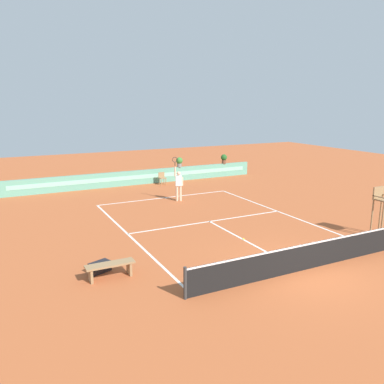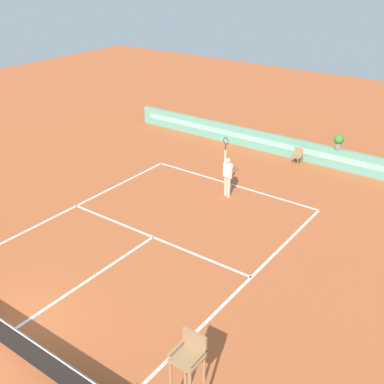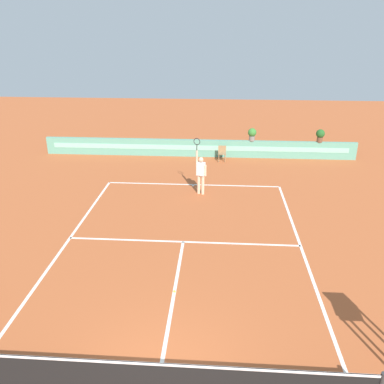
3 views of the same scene
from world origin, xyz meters
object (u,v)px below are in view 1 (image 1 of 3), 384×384
(umpire_chair, at_px, (381,206))
(ball_kid_chair, at_px, (162,178))
(potted_plant_far_right, at_px, (224,158))
(tennis_player, at_px, (179,183))
(tennis_ball_near_baseline, at_px, (243,239))
(gear_bag, at_px, (100,267))
(potted_plant_right, at_px, (179,162))
(bench_courtside, at_px, (110,267))

(umpire_chair, xyz_separation_m, ball_kid_chair, (-4.03, 14.39, -0.86))
(ball_kid_chair, xyz_separation_m, potted_plant_far_right, (5.49, 0.73, 0.93))
(potted_plant_far_right, bearing_deg, umpire_chair, -95.48)
(tennis_player, height_order, tennis_ball_near_baseline, tennis_player)
(tennis_ball_near_baseline, bearing_deg, tennis_player, 86.88)
(gear_bag, xyz_separation_m, tennis_ball_near_baseline, (6.18, 0.51, -0.15))
(umpire_chair, height_order, potted_plant_right, umpire_chair)
(tennis_player, bearing_deg, bench_courtside, -127.08)
(tennis_player, height_order, potted_plant_right, tennis_player)
(gear_bag, height_order, potted_plant_right, potted_plant_right)
(potted_plant_far_right, bearing_deg, ball_kid_chair, -172.40)
(tennis_player, height_order, potted_plant_far_right, tennis_player)
(umpire_chair, distance_m, tennis_player, 10.79)
(tennis_player, bearing_deg, umpire_chair, -62.32)
(umpire_chair, height_order, gear_bag, umpire_chair)
(umpire_chair, xyz_separation_m, potted_plant_far_right, (1.45, 15.13, 0.07))
(ball_kid_chair, relative_size, potted_plant_right, 1.17)
(gear_bag, bearing_deg, potted_plant_far_right, 45.77)
(umpire_chair, relative_size, potted_plant_far_right, 2.96)
(tennis_ball_near_baseline, height_order, potted_plant_right, potted_plant_right)
(umpire_chair, bearing_deg, gear_bag, 171.49)
(umpire_chair, relative_size, ball_kid_chair, 2.52)
(gear_bag, height_order, tennis_player, tennis_player)
(tennis_ball_near_baseline, bearing_deg, gear_bag, -175.29)
(bench_courtside, xyz_separation_m, gear_bag, (-0.20, 0.62, -0.20))
(gear_bag, bearing_deg, ball_kid_chair, 59.19)
(ball_kid_chair, height_order, bench_courtside, ball_kid_chair)
(bench_courtside, bearing_deg, ball_kid_chair, 61.03)
(tennis_player, bearing_deg, potted_plant_far_right, 40.78)
(gear_bag, bearing_deg, umpire_chair, -8.51)
(tennis_ball_near_baseline, xyz_separation_m, potted_plant_right, (3.05, 12.88, 1.38))
(ball_kid_chair, relative_size, tennis_player, 0.33)
(ball_kid_chair, distance_m, bench_courtside, 15.18)
(umpire_chair, xyz_separation_m, gear_bag, (-11.59, 1.73, -1.16))
(potted_plant_right, bearing_deg, bench_courtside, -122.81)
(bench_courtside, xyz_separation_m, potted_plant_far_right, (12.84, 14.01, 1.04))
(bench_courtside, distance_m, tennis_ball_near_baseline, 6.09)
(bench_courtside, xyz_separation_m, potted_plant_right, (9.03, 14.01, 1.04))
(ball_kid_chair, xyz_separation_m, tennis_ball_near_baseline, (-1.37, -12.15, -0.44))
(umpire_chair, xyz_separation_m, tennis_ball_near_baseline, (-5.41, 2.24, -1.31))
(gear_bag, distance_m, potted_plant_far_right, 18.73)
(ball_kid_chair, xyz_separation_m, tennis_player, (-0.98, -4.84, 0.57))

